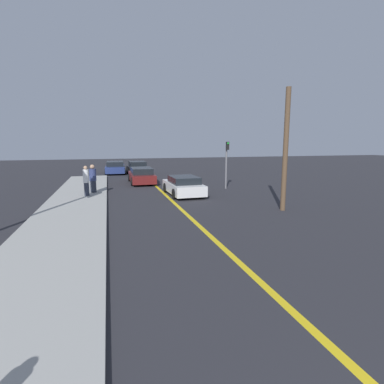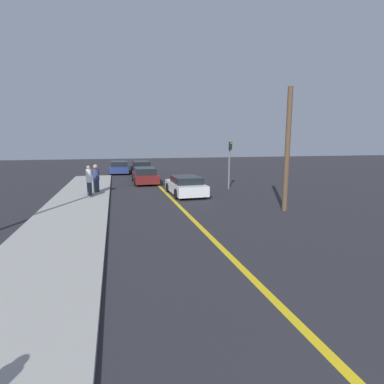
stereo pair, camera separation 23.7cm
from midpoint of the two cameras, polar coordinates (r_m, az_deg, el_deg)
name	(u,v)px [view 1 (the left image)]	position (r m, az deg, el deg)	size (l,w,h in m)	color
road_center_line	(168,197)	(18.11, -5.04, -0.92)	(0.20, 60.00, 0.01)	gold
sidewalk_left	(71,213)	(14.82, -22.46, -3.72)	(3.13, 29.67, 0.14)	#9E9E99
car_near_right_lane	(183,186)	(18.62, -2.01, 1.20)	(2.00, 4.07, 1.18)	silver
car_ahead_center	(142,176)	(24.26, -9.86, 3.10)	(1.92, 4.55, 1.25)	maroon
car_far_distant	(137,168)	(30.60, -10.59, 4.48)	(2.00, 4.07, 1.33)	black
car_parked_left_lot	(115,168)	(32.23, -14.61, 4.52)	(2.15, 4.48, 1.26)	navy
pedestrian_mid_group	(86,181)	(18.62, -19.85, 2.04)	(0.33, 0.33, 1.76)	#282D3D
pedestrian_far_standing	(93,179)	(19.73, -18.68, 2.42)	(0.42, 0.42, 1.74)	#282D3D
traffic_light	(227,159)	(21.06, 6.29, 6.18)	(0.18, 0.40, 3.28)	slate
utility_pole	(285,150)	(14.85, 16.94, 7.57)	(0.24, 0.24, 5.76)	brown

